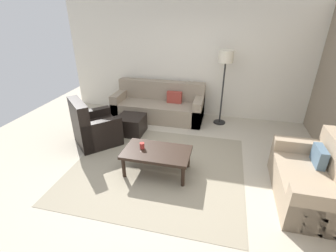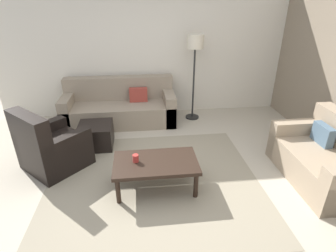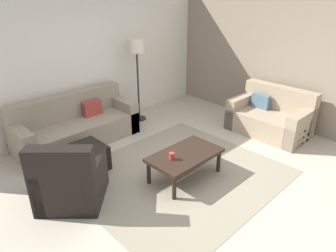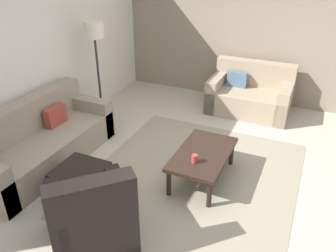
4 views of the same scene
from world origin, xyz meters
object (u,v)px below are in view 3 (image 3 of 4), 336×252
object	(u,v)px
couch_loveseat	(271,117)
coffee_table	(185,156)
armchair_leather	(70,183)
couch_main	(75,126)
ottoman	(86,158)
cup	(172,156)
lamp_standing	(137,54)

from	to	relation	value
couch_loveseat	coffee_table	world-z (taller)	couch_loveseat
armchair_leather	couch_main	bearing A→B (deg)	59.20
armchair_leather	ottoman	bearing A→B (deg)	45.86
ottoman	armchair_leather	bearing A→B (deg)	-134.14
couch_loveseat	coffee_table	distance (m)	2.41
couch_main	coffee_table	size ratio (longest dim) A/B	1.99
cup	lamp_standing	distance (m)	2.67
couch_loveseat	ottoman	size ratio (longest dim) A/B	2.58
coffee_table	lamp_standing	distance (m)	2.63
lamp_standing	couch_loveseat	bearing A→B (deg)	-57.48
cup	coffee_table	bearing A→B (deg)	-4.75
couch_loveseat	ottoman	distance (m)	3.60
couch_main	lamp_standing	size ratio (longest dim) A/B	1.28
couch_main	lamp_standing	world-z (taller)	lamp_standing
ottoman	lamp_standing	size ratio (longest dim) A/B	0.33
couch_loveseat	cup	world-z (taller)	couch_loveseat
couch_main	couch_loveseat	bearing A→B (deg)	-37.89
couch_loveseat	armchair_leather	bearing A→B (deg)	169.55
ottoman	cup	size ratio (longest dim) A/B	5.44
armchair_leather	lamp_standing	bearing A→B (deg)	32.76
couch_main	ottoman	size ratio (longest dim) A/B	3.91
couch_main	cup	world-z (taller)	couch_main
ottoman	cup	distance (m)	1.41
armchair_leather	coffee_table	xyz separation A→B (m)	(1.52, -0.64, 0.05)
couch_loveseat	ottoman	bearing A→B (deg)	158.52
armchair_leather	lamp_standing	world-z (taller)	lamp_standing
armchair_leather	cup	bearing A→B (deg)	-26.06
armchair_leather	coffee_table	world-z (taller)	armchair_leather
ottoman	lamp_standing	distance (m)	2.44
couch_loveseat	armchair_leather	xyz separation A→B (m)	(-3.92, 0.72, 0.01)
ottoman	lamp_standing	world-z (taller)	lamp_standing
couch_loveseat	lamp_standing	size ratio (longest dim) A/B	0.85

